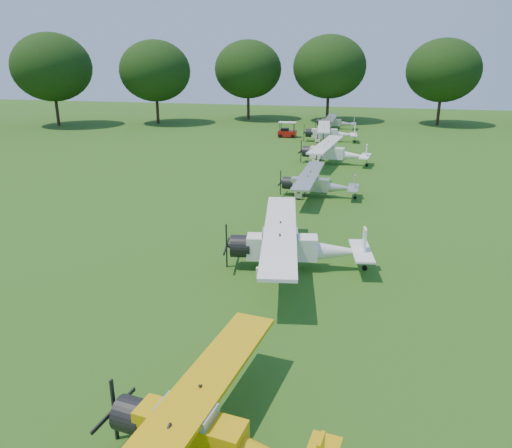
{
  "coord_description": "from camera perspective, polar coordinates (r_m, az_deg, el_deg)",
  "views": [
    {
      "loc": [
        4.59,
        -22.93,
        10.03
      ],
      "look_at": [
        -1.01,
        1.68,
        1.4
      ],
      "focal_mm": 35.0,
      "sensor_mm": 36.0,
      "label": 1
    }
  ],
  "objects": [
    {
      "name": "aircraft_6",
      "position": [
        61.3,
        8.28,
        10.38
      ],
      "size": [
        6.43,
        10.24,
        2.01
      ],
      "rotation": [
        0.0,
        0.0,
        0.08
      ],
      "color": "white",
      "rests_on": "ground"
    },
    {
      "name": "tree_belt",
      "position": [
        23.2,
        10.56,
        13.62
      ],
      "size": [
        137.36,
        130.27,
        14.52
      ],
      "color": "black",
      "rests_on": "ground"
    },
    {
      "name": "ground",
      "position": [
        25.44,
        1.39,
        -4.35
      ],
      "size": [
        160.0,
        160.0,
        0.0
      ],
      "primitive_type": "plane",
      "color": "#265715",
      "rests_on": "ground"
    },
    {
      "name": "aircraft_4",
      "position": [
        36.99,
        6.89,
        4.72
      ],
      "size": [
        5.83,
        9.25,
        1.83
      ],
      "rotation": [
        0.0,
        0.0,
        -0.01
      ],
      "color": "silver",
      "rests_on": "ground"
    },
    {
      "name": "aircraft_3",
      "position": [
        24.25,
        4.26,
        -2.26
      ],
      "size": [
        7.19,
        11.4,
        2.24
      ],
      "rotation": [
        0.0,
        0.0,
        0.16
      ],
      "color": "white",
      "rests_on": "ground"
    },
    {
      "name": "golf_cart",
      "position": [
        64.22,
        3.54,
        10.44
      ],
      "size": [
        2.28,
        1.45,
        1.91
      ],
      "rotation": [
        0.0,
        0.0,
        0.02
      ],
      "color": "#A5130B",
      "rests_on": "ground"
    },
    {
      "name": "aircraft_5",
      "position": [
        48.55,
        8.72,
        8.22
      ],
      "size": [
        6.75,
        10.74,
        2.11
      ],
      "rotation": [
        0.0,
        0.0,
        -0.11
      ],
      "color": "white",
      "rests_on": "ground"
    },
    {
      "name": "aircraft_7",
      "position": [
        72.13,
        8.95,
        11.5
      ],
      "size": [
        5.68,
        9.02,
        1.79
      ],
      "rotation": [
        0.0,
        0.0,
        0.0
      ],
      "color": "silver",
      "rests_on": "ground"
    },
    {
      "name": "aircraft_2",
      "position": [
        13.52,
        -5.72,
        -22.52
      ],
      "size": [
        6.12,
        9.7,
        1.9
      ],
      "rotation": [
        0.0,
        0.0,
        -0.15
      ],
      "color": "#D9A709",
      "rests_on": "ground"
    }
  ]
}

